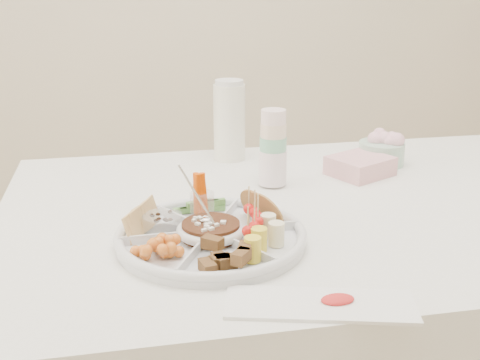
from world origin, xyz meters
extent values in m
cube|color=white|center=(0.00, 0.00, 0.38)|extent=(1.52, 1.02, 0.76)
cylinder|color=silver|center=(-0.30, -0.17, 0.78)|extent=(0.39, 0.39, 0.04)
cylinder|color=#481C0E|center=(-0.30, -0.17, 0.79)|extent=(0.12, 0.12, 0.04)
cylinder|color=#B1CFAA|center=(-0.09, 0.15, 0.86)|extent=(0.08, 0.08, 0.20)
cylinder|color=white|center=(-0.16, 0.40, 0.88)|extent=(0.10, 0.10, 0.24)
cylinder|color=silver|center=(0.26, 0.27, 0.81)|extent=(0.15, 0.15, 0.10)
cube|color=#EBA8B0|center=(0.17, 0.19, 0.78)|extent=(0.19, 0.19, 0.05)
cube|color=silver|center=(-0.16, -0.45, 0.76)|extent=(0.33, 0.18, 0.01)
camera|label=1|loc=(-0.46, -1.27, 1.27)|focal=45.00mm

